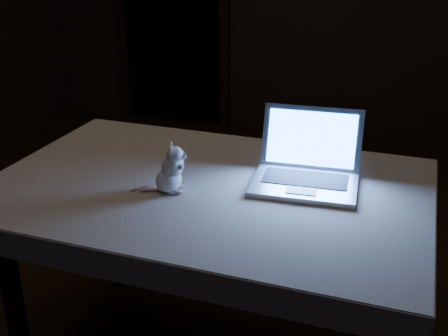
% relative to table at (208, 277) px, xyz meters
% --- Properties ---
extents(floor, '(5.00, 5.00, 0.00)m').
position_rel_table_xyz_m(floor, '(-0.23, 0.40, -0.40)').
color(floor, black).
rests_on(floor, ground).
extents(doorway, '(1.06, 0.36, 2.13)m').
position_rel_table_xyz_m(doorway, '(-1.33, 2.90, 0.67)').
color(doorway, black).
rests_on(doorway, back_wall).
extents(table, '(1.51, 1.00, 0.79)m').
position_rel_table_xyz_m(table, '(0.00, 0.00, 0.00)').
color(table, black).
rests_on(table, floor).
extents(tablecloth, '(1.65, 1.16, 0.10)m').
position_rel_table_xyz_m(tablecloth, '(0.05, -0.03, 0.36)').
color(tablecloth, beige).
rests_on(tablecloth, table).
extents(laptop, '(0.39, 0.35, 0.25)m').
position_rel_table_xyz_m(laptop, '(0.34, 0.08, 0.53)').
color(laptop, silver).
rests_on(laptop, tablecloth).
extents(plush_mouse, '(0.16, 0.16, 0.18)m').
position_rel_table_xyz_m(plush_mouse, '(-0.11, -0.10, 0.50)').
color(plush_mouse, silver).
rests_on(plush_mouse, tablecloth).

